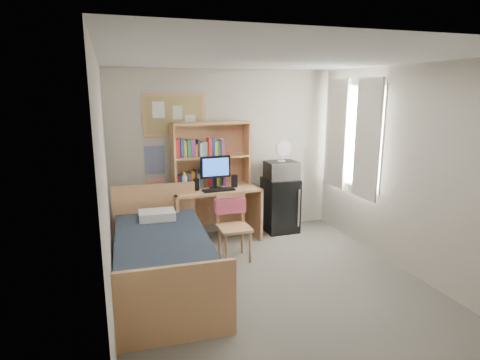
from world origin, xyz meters
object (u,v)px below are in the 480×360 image
object	(u,v)px
bed	(163,263)
monitor	(216,173)
mini_fridge	(280,205)
desk_chair	(234,227)
microwave	(281,170)
desk_fan	(282,152)
speaker_left	(196,185)
speaker_right	(234,181)
bulletin_board	(174,115)
desk	(215,214)

from	to	relation	value
bed	monitor	distance (m)	1.76
mini_fridge	monitor	distance (m)	1.30
mini_fridge	desk_chair	bearing A→B (deg)	-140.66
microwave	desk_fan	size ratio (longest dim) A/B	1.60
monitor	speaker_left	world-z (taller)	monitor
bed	microwave	xyz separation A→B (m)	(2.09, 1.37, 0.72)
monitor	speaker_left	size ratio (longest dim) A/B	2.80
speaker_right	microwave	bearing A→B (deg)	4.06
bulletin_board	desk	distance (m)	1.63
speaker_right	desk_fan	size ratio (longest dim) A/B	0.60
bed	microwave	distance (m)	2.60
speaker_left	speaker_right	bearing A→B (deg)	-0.00
mini_fridge	microwave	xyz separation A→B (m)	(0.00, -0.02, 0.58)
bulletin_board	desk	size ratio (longest dim) A/B	0.71
desk_fan	speaker_left	bearing A→B (deg)	-175.05
bulletin_board	speaker_left	size ratio (longest dim) A/B	5.38
bed	desk_fan	distance (m)	2.70
bulletin_board	speaker_right	world-z (taller)	bulletin_board
bed	speaker_right	distance (m)	1.90
speaker_left	microwave	distance (m)	1.43
bed	speaker_right	xyz separation A→B (m)	(1.27, 1.27, 0.62)
speaker_right	mini_fridge	bearing A→B (deg)	5.43
mini_fridge	desk	bearing A→B (deg)	-176.46
speaker_left	desk_fan	distance (m)	1.48
bulletin_board	monitor	distance (m)	1.07
bed	mini_fridge	bearing A→B (deg)	35.78
desk	desk_fan	size ratio (longest dim) A/B	4.32
monitor	speaker_right	xyz separation A→B (m)	(0.30, 0.01, -0.15)
bulletin_board	desk_fan	distance (m)	1.77
bulletin_board	speaker_right	size ratio (longest dim) A/B	5.06
desk	speaker_right	world-z (taller)	speaker_right
monitor	microwave	world-z (taller)	monitor
desk	speaker_right	size ratio (longest dim) A/B	7.15
speaker_right	microwave	size ratio (longest dim) A/B	0.38
bed	speaker_left	distance (m)	1.54
desk	desk_chair	distance (m)	0.81
speaker_left	bulletin_board	bearing A→B (deg)	115.49
desk	desk_chair	size ratio (longest dim) A/B	1.45
desk	monitor	distance (m)	0.66
mini_fridge	monitor	bearing A→B (deg)	-173.42
bed	monitor	bearing A→B (deg)	54.49
speaker_left	desk	bearing A→B (deg)	11.31
mini_fridge	bed	size ratio (longest dim) A/B	0.40
desk_chair	desk_fan	world-z (taller)	desk_fan
bulletin_board	mini_fridge	xyz separation A→B (m)	(1.64, -0.26, -1.48)
monitor	desk	bearing A→B (deg)	90.00
bulletin_board	speaker_left	distance (m)	1.10
speaker_right	microwave	distance (m)	0.83
mini_fridge	microwave	distance (m)	0.58
desk	speaker_left	xyz separation A→B (m)	(-0.30, -0.07, 0.50)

